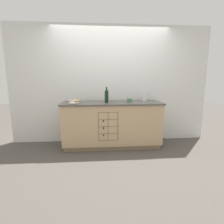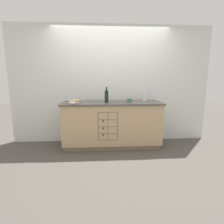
% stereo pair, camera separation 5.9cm
% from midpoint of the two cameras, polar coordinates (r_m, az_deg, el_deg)
% --- Properties ---
extents(ground_plane, '(14.00, 14.00, 0.00)m').
position_cam_midpoint_polar(ground_plane, '(3.82, 0.45, -10.86)').
color(ground_plane, '#4C4742').
extents(back_wall, '(4.40, 0.06, 2.55)m').
position_cam_midpoint_polar(back_wall, '(3.94, 0.09, 8.79)').
color(back_wall, silver).
rests_on(back_wall, ground_plane).
extents(kitchen_island, '(2.03, 0.67, 0.94)m').
position_cam_midpoint_polar(kitchen_island, '(3.67, 0.45, -3.94)').
color(kitchen_island, '#8B7354').
rests_on(kitchen_island, ground_plane).
extents(fruit_bowl, '(0.23, 0.23, 0.08)m').
position_cam_midpoint_polar(fruit_bowl, '(3.47, -11.80, 3.53)').
color(fruit_bowl, silver).
rests_on(fruit_bowl, kitchen_island).
extents(white_pitcher, '(0.15, 0.10, 0.19)m').
position_cam_midpoint_polar(white_pitcher, '(3.83, 11.16, 4.98)').
color(white_pitcher, white).
rests_on(white_pitcher, kitchen_island).
extents(ceramic_mug, '(0.12, 0.09, 0.08)m').
position_cam_midpoint_polar(ceramic_mug, '(3.60, 6.16, 3.83)').
color(ceramic_mug, '#4C7A56').
rests_on(ceramic_mug, kitchen_island).
extents(standing_wine_bottle, '(0.08, 0.08, 0.31)m').
position_cam_midpoint_polar(standing_wine_bottle, '(3.49, -1.31, 5.34)').
color(standing_wine_bottle, black).
rests_on(standing_wine_bottle, kitchen_island).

